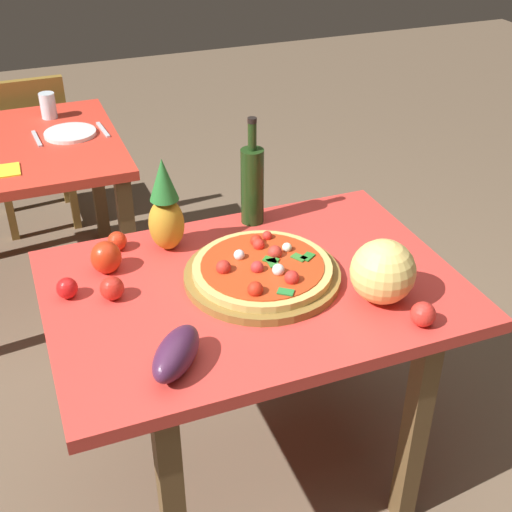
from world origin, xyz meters
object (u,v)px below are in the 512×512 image
at_px(dining_chair, 30,144).
at_px(display_table, 253,311).
at_px(pizza_board, 262,275).
at_px(pineapple_left, 165,209).
at_px(eggplant, 176,353).
at_px(bell_pepper, 106,257).
at_px(melon, 383,272).
at_px(fork_utensil, 37,139).
at_px(tomato_at_corner, 67,288).
at_px(tomato_by_bottle, 112,288).
at_px(wine_bottle, 252,184).
at_px(knife_utensil, 103,130).
at_px(dinner_plate, 70,133).
at_px(tomato_near_board, 117,241).
at_px(background_table, 13,170).
at_px(tomato_beside_pepper, 423,314).
at_px(napkin_folded, 1,171).
at_px(drinking_glass_water, 48,106).
at_px(pizza, 262,267).

bearing_deg(dining_chair, display_table, 102.84).
height_order(pizza_board, pineapple_left, pineapple_left).
bearing_deg(eggplant, pineapple_left, 77.19).
relative_size(display_table, bell_pepper, 11.85).
bearing_deg(melon, fork_utensil, 116.75).
relative_size(tomato_at_corner, tomato_by_bottle, 0.89).
bearing_deg(dining_chair, melon, 109.04).
height_order(wine_bottle, eggplant, wine_bottle).
bearing_deg(pineapple_left, knife_utensil, 90.60).
bearing_deg(eggplant, tomato_by_bottle, 104.55).
distance_m(dinner_plate, fork_utensil, 0.14).
height_order(tomato_near_board, fork_utensil, tomato_near_board).
relative_size(dinner_plate, fork_utensil, 1.22).
relative_size(background_table, pizza_board, 1.98).
xyz_separation_m(pizza_board, tomato_beside_pepper, (0.32, -0.35, 0.02)).
relative_size(pineapple_left, dinner_plate, 1.38).
bearing_deg(tomato_at_corner, fork_utensil, 88.10).
distance_m(tomato_near_board, tomato_by_bottle, 0.26).
bearing_deg(bell_pepper, tomato_at_corner, -143.26).
height_order(background_table, napkin_folded, napkin_folded).
xyz_separation_m(display_table, pizza_board, (0.03, 0.01, 0.11)).
height_order(drinking_glass_water, napkin_folded, drinking_glass_water).
xyz_separation_m(eggplant, napkin_folded, (-0.33, 1.32, -0.04)).
distance_m(tomato_by_bottle, fork_utensil, 1.26).
xyz_separation_m(pizza, tomato_beside_pepper, (0.32, -0.35, -0.01)).
bearing_deg(background_table, melon, -59.41).
bearing_deg(dinner_plate, display_table, -76.22).
relative_size(dinner_plate, napkin_folded, 1.57).
distance_m(display_table, fork_utensil, 1.42).
height_order(pizza, drinking_glass_water, drinking_glass_water).
bearing_deg(wine_bottle, bell_pepper, -166.42).
relative_size(tomato_at_corner, tomato_beside_pepper, 0.89).
bearing_deg(pineapple_left, tomato_by_bottle, -135.97).
height_order(bell_pepper, fork_utensil, bell_pepper).
distance_m(wine_bottle, fork_utensil, 1.16).
bearing_deg(pizza_board, tomato_near_board, 138.47).
relative_size(pizza_board, pizza, 1.13).
xyz_separation_m(dining_chair, wine_bottle, (0.61, -1.63, 0.41)).
relative_size(dining_chair, dinner_plate, 3.86).
bearing_deg(fork_utensil, tomato_beside_pepper, -67.70).
bearing_deg(pizza_board, tomato_by_bottle, 171.70).
bearing_deg(tomato_near_board, tomato_by_bottle, -104.47).
height_order(pizza_board, melon, melon).
height_order(tomato_near_board, dinner_plate, tomato_near_board).
bearing_deg(bell_pepper, dining_chair, 93.29).
bearing_deg(display_table, tomato_by_bottle, 169.06).
relative_size(pizza, tomato_beside_pepper, 5.97).
bearing_deg(eggplant, melon, 6.75).
distance_m(pizza, tomato_at_corner, 0.55).
xyz_separation_m(background_table, tomato_near_board, (0.26, -0.98, 0.14)).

